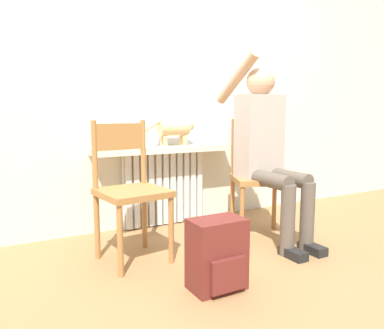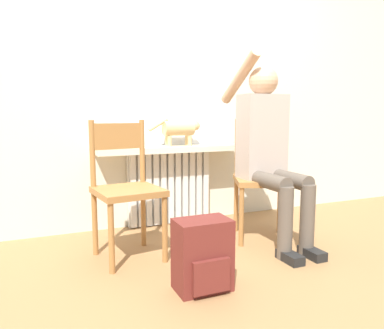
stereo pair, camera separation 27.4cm
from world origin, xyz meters
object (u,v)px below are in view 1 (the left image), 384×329
(cat, at_px, (175,129))
(backpack, at_px, (217,255))
(chair_left, at_px, (130,188))
(chair_right, at_px, (259,175))
(person, at_px, (267,144))

(cat, height_order, backpack, cat)
(chair_left, bearing_deg, backpack, -74.52)
(chair_right, height_order, cat, cat)
(chair_left, distance_m, cat, 0.86)
(person, bearing_deg, chair_right, 81.45)
(chair_right, relative_size, person, 0.64)
(chair_right, xyz_separation_m, person, (-0.02, -0.10, 0.25))
(chair_right, relative_size, backpack, 2.33)
(person, height_order, cat, person)
(cat, bearing_deg, chair_left, -138.36)
(cat, bearing_deg, person, -54.31)
(person, relative_size, cat, 3.10)
(chair_left, distance_m, person, 1.07)
(chair_right, xyz_separation_m, backpack, (-0.79, -0.64, -0.28))
(backpack, bearing_deg, cat, 74.53)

